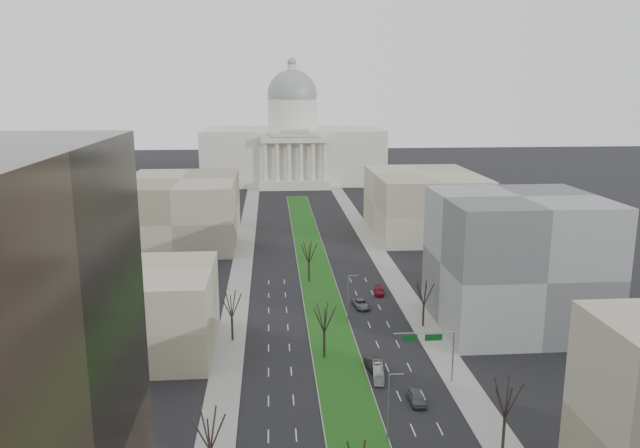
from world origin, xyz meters
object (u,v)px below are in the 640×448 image
car_grey_near (416,397)px  car_grey_far (361,304)px  car_black (373,365)px  box_van (378,372)px  car_red (379,291)px

car_grey_near → car_grey_far: bearing=91.8°
car_grey_near → car_black: 11.43m
car_black → car_grey_far: size_ratio=0.88×
box_van → car_grey_near: bearing=-55.6°
car_black → box_van: (0.29, -2.75, 0.09)m
car_grey_near → box_van: bearing=115.7°
car_black → car_grey_far: car_black is taller
car_grey_near → car_black: (-4.32, 10.58, -0.03)m
box_van → car_black: bearing=103.1°
car_grey_near → car_black: car_grey_near is taller
car_grey_far → box_van: 30.40m
car_red → car_grey_near: bearing=-84.5°
car_grey_near → car_red: 46.15m
car_grey_near → car_black: size_ratio=1.00×
car_black → box_van: box_van is taller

